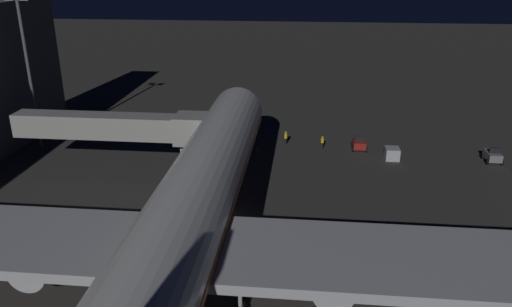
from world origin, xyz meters
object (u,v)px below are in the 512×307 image
baggage_tug_lead (359,144)px  traffic_cone_nose_port (258,148)px  ground_crew_by_belt_loader (286,137)px  apron_floodlight_mast (28,63)px  baggage_container_mid_row (392,154)px  traffic_cone_nose_starboard (223,147)px  jet_bridge (124,127)px  pushback_tug (493,156)px  airliner_at_gate (179,236)px  ground_crew_under_port_wing (322,142)px

baggage_tug_lead → traffic_cone_nose_port: (12.70, 1.61, -0.51)m
ground_crew_by_belt_loader → traffic_cone_nose_port: size_ratio=3.31×
apron_floodlight_mast → baggage_tug_lead: size_ratio=7.38×
baggage_container_mid_row → traffic_cone_nose_starboard: 20.81m
ground_crew_by_belt_loader → baggage_tug_lead: bearing=174.2°
baggage_tug_lead → traffic_cone_nose_starboard: size_ratio=4.61×
apron_floodlight_mast → baggage_tug_lead: (-40.40, -3.39, -10.03)m
traffic_cone_nose_starboard → traffic_cone_nose_port: bearing=180.0°
jet_bridge → pushback_tug: size_ratio=8.07×
airliner_at_gate → baggage_container_mid_row: 35.10m
ground_crew_under_port_wing → traffic_cone_nose_starboard: 12.55m
airliner_at_gate → baggage_container_mid_row: size_ratio=34.69×
jet_bridge → baggage_tug_lead: size_ratio=8.34×
apron_floodlight_mast → traffic_cone_nose_starboard: 25.63m
jet_bridge → baggage_tug_lead: bearing=-157.9°
baggage_container_mid_row → airliner_at_gate: bearing=57.7°
airliner_at_gate → traffic_cone_nose_port: airliner_at_gate is taller
jet_bridge → traffic_cone_nose_starboard: bearing=-135.4°
baggage_tug_lead → jet_bridge: bearing=22.1°
apron_floodlight_mast → airliner_at_gate: bearing=131.5°
jet_bridge → baggage_container_mid_row: (-29.98, -7.84, -4.94)m
jet_bridge → ground_crew_under_port_wing: (-21.68, -10.32, -4.68)m
airliner_at_gate → baggage_tug_lead: 35.84m
ground_crew_by_belt_loader → ground_crew_under_port_wing: (-4.69, 1.31, -0.02)m
pushback_tug → ground_crew_under_port_wing: size_ratio=1.47×
airliner_at_gate → apron_floodlight_mast: size_ratio=3.40×
apron_floodlight_mast → pushback_tug: apron_floodlight_mast is taller
apron_floodlight_mast → ground_crew_by_belt_loader: (-31.08, -4.34, -9.81)m
jet_bridge → ground_crew_by_belt_loader: bearing=-145.6°
pushback_tug → traffic_cone_nose_port: bearing=-1.9°
pushback_tug → traffic_cone_nose_port: size_ratio=4.77×
baggage_tug_lead → apron_floodlight_mast: bearing=4.8°
airliner_at_gate → traffic_cone_nose_port: 31.15m
baggage_tug_lead → traffic_cone_nose_port: 12.82m
airliner_at_gate → traffic_cone_nose_starboard: bearing=-85.9°
apron_floodlight_mast → jet_bridge: bearing=152.6°
pushback_tug → traffic_cone_nose_port: (28.08, -0.93, -0.51)m
pushback_tug → traffic_cone_nose_port: pushback_tug is taller
baggage_container_mid_row → ground_crew_under_port_wing: 8.67m
jet_bridge → pushback_tug: (-41.69, -8.14, -4.88)m
jet_bridge → ground_crew_by_belt_loader: 21.12m
ground_crew_by_belt_loader → airliner_at_gate: bearing=80.5°
jet_bridge → traffic_cone_nose_starboard: 14.01m
jet_bridge → traffic_cone_nose_starboard: size_ratio=38.46×
airliner_at_gate → traffic_cone_nose_starboard: size_ratio=115.74×
apron_floodlight_mast → ground_crew_by_belt_loader: bearing=-172.0°
pushback_tug → ground_crew_by_belt_loader: bearing=-8.1°
jet_bridge → pushback_tug: jet_bridge is taller
baggage_container_mid_row → ground_crew_under_port_wing: size_ratio=1.03×
pushback_tug → traffic_cone_nose_starboard: pushback_tug is taller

